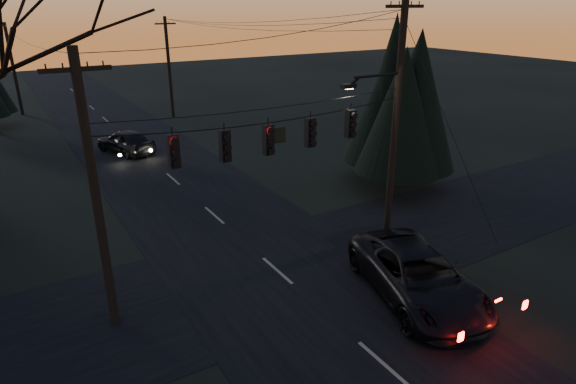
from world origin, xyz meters
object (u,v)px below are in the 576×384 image
utility_pole_right (386,237)px  utility_pole_far_l (23,115)px  utility_pole_left (116,321)px  suv_near (417,276)px  evergreen_right (408,101)px  utility_pole_far_r (173,117)px  sedan_oncoming_a (126,142)px

utility_pole_right → utility_pole_far_l: size_ratio=1.25×
utility_pole_left → suv_near: (9.20, -4.01, 0.86)m
evergreen_right → suv_near: size_ratio=1.32×
utility_pole_far_l → evergreen_right: evergreen_right is taller
utility_pole_right → suv_near: 4.70m
utility_pole_far_r → evergreen_right: 24.42m
utility_pole_far_l → sedan_oncoming_a: size_ratio=1.69×
utility_pole_right → utility_pole_left: 11.50m
sedan_oncoming_a → utility_pole_left: bearing=55.2°
utility_pole_far_l → suv_near: size_ratio=1.30×
utility_pole_right → evergreen_right: (5.25, 4.62, 4.67)m
utility_pole_far_l → sedan_oncoming_a: utility_pole_far_l is taller
utility_pole_right → suv_near: utility_pole_right is taller
sedan_oncoming_a → suv_near: bearing=80.7°
suv_near → utility_pole_left: bearing=172.0°
suv_near → sedan_oncoming_a: bearing=115.9°
utility_pole_right → suv_near: bearing=-119.8°
utility_pole_left → evergreen_right: (16.75, 4.62, 4.67)m
utility_pole_left → sedan_oncoming_a: bearing=74.9°
evergreen_right → utility_pole_left: bearing=-164.6°
evergreen_right → utility_pole_far_l: bearing=118.1°
utility_pole_right → utility_pole_far_l: 37.79m
utility_pole_right → utility_pole_far_r: bearing=90.0°
evergreen_right → sedan_oncoming_a: size_ratio=1.72×
suv_near → sedan_oncoming_a: size_ratio=1.30×
utility_pole_far_l → utility_pole_far_r: bearing=-34.8°
utility_pole_left → evergreen_right: bearing=15.4°
utility_pole_right → utility_pole_left: size_ratio=1.18×
utility_pole_left → utility_pole_far_l: bearing=90.0°
utility_pole_far_r → utility_pole_left: bearing=-112.3°
utility_pole_far_r → sedan_oncoming_a: utility_pole_far_r is taller
utility_pole_right → evergreen_right: size_ratio=1.23×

